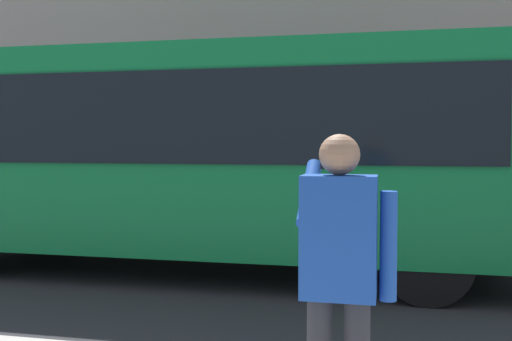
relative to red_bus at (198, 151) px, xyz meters
name	(u,v)px	position (x,y,z in m)	size (l,w,h in m)	color
ground_plane	(312,276)	(-1.59, -0.06, -1.68)	(60.00, 60.00, 0.00)	#2B2B2D
red_bus	(198,151)	(0.00, 0.00, 0.00)	(9.05, 2.54, 3.08)	#0F7238
pedestrian_photographer	(340,266)	(-2.35, 4.67, -0.54)	(0.53, 0.52, 1.70)	#2D2D33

